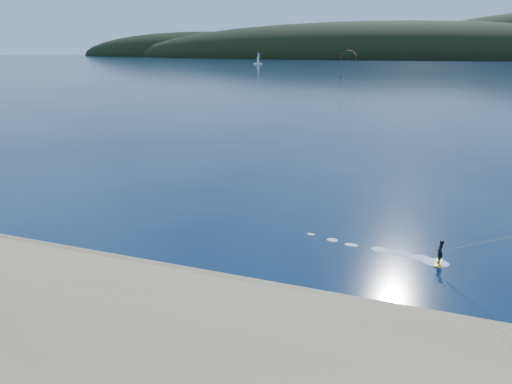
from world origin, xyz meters
TOP-DOWN VIEW (x-y plane):
  - ground at (0.00, 0.00)m, footprint 1800.00×1800.00m
  - wet_sand at (0.00, 4.50)m, footprint 220.00×2.50m
  - headland at (0.63, 745.28)m, footprint 1200.00×310.00m
  - kitesurfer_far at (-17.61, 204.46)m, footprint 8.43×8.42m
  - sailboat at (-131.35, 400.66)m, footprint 8.75×5.50m

SIDE VIEW (x-z plane):
  - ground at x=0.00m, z-range 0.00..0.00m
  - headland at x=0.63m, z-range -70.00..70.00m
  - wet_sand at x=0.00m, z-range 0.00..0.10m
  - sailboat at x=-131.35m, z-range -5.21..7.01m
  - kitesurfer_far at x=-17.61m, z-range 3.96..16.82m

